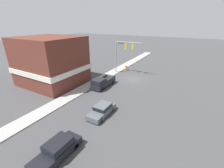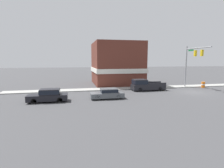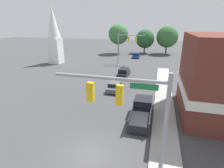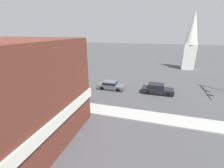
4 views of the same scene
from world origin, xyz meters
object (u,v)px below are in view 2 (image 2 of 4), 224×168
car_second_ahead (49,95)px  pickup_truck_parked (145,85)px  car_lead (108,93)px  construction_barrel (203,85)px

car_second_ahead → pickup_truck_parked: bearing=-71.3°
car_lead → construction_barrel: car_lead is taller
pickup_truck_parked → construction_barrel: 11.96m
car_lead → car_second_ahead: (-0.20, 7.53, 0.10)m
car_second_ahead → pickup_truck_parked: (5.05, -14.90, 0.12)m
car_lead → construction_barrel: size_ratio=4.12×
car_lead → construction_barrel: (5.46, -19.30, -0.18)m
construction_barrel → car_second_ahead: bearing=101.9°
car_second_ahead → pickup_truck_parked: 15.73m
pickup_truck_parked → construction_barrel: (0.61, -11.94, -0.40)m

